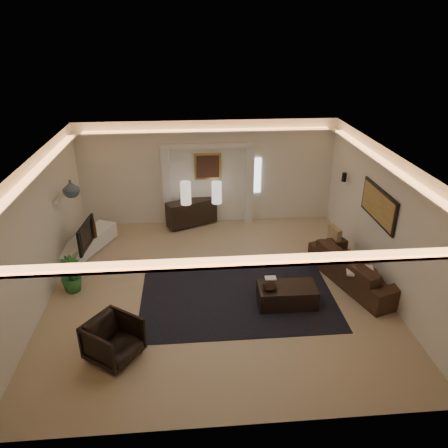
{
  "coord_description": "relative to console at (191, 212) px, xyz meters",
  "views": [
    {
      "loc": [
        -0.51,
        -7.76,
        5.2
      ],
      "look_at": [
        0.2,
        0.6,
        1.25
      ],
      "focal_mm": 34.33,
      "sensor_mm": 36.0,
      "label": 1
    }
  ],
  "objects": [
    {
      "name": "alcove_header",
      "position": [
        0.49,
        0.15,
        1.85
      ],
      "size": [
        2.52,
        0.2,
        0.12
      ],
      "primitive_type": "cube",
      "color": "silver",
      "rests_on": "wall_back"
    },
    {
      "name": "wall_front",
      "position": [
        0.49,
        -6.75,
        1.05
      ],
      "size": [
        7.0,
        0.0,
        7.0
      ],
      "primitive_type": "plane",
      "rotation": [
        -1.57,
        0.0,
        0.0
      ],
      "color": "silver",
      "rests_on": "ground"
    },
    {
      "name": "pilaster_right",
      "position": [
        1.64,
        0.15,
        0.7
      ],
      "size": [
        0.22,
        0.2,
        2.2
      ],
      "primitive_type": "cube",
      "color": "silver",
      "rests_on": "ground"
    },
    {
      "name": "cove_soffit",
      "position": [
        0.49,
        -3.25,
        2.22
      ],
      "size": [
        7.0,
        7.0,
        0.04
      ],
      "primitive_type": "cube",
      "color": "silver",
      "rests_on": "ceiling"
    },
    {
      "name": "lamp_right",
      "position": [
        0.7,
        -0.22,
        0.69
      ],
      "size": [
        0.33,
        0.33,
        0.6
      ],
      "primitive_type": "cylinder",
      "rotation": [
        0.0,
        0.0,
        -0.28
      ],
      "color": "silver",
      "rests_on": "console"
    },
    {
      "name": "wall_niche",
      "position": [
        -2.95,
        -1.85,
        1.25
      ],
      "size": [
        0.1,
        0.55,
        0.04
      ],
      "primitive_type": "cube",
      "color": "silver",
      "rests_on": "wall_left"
    },
    {
      "name": "art_panel_gold",
      "position": [
        3.93,
        -2.95,
        1.3
      ],
      "size": [
        0.02,
        1.5,
        0.62
      ],
      "primitive_type": "cube",
      "color": "tan",
      "rests_on": "wall_right"
    },
    {
      "name": "daylight_slit",
      "position": [
        1.84,
        0.23,
        0.95
      ],
      "size": [
        0.25,
        0.03,
        1.0
      ],
      "primitive_type": "cube",
      "color": "white",
      "rests_on": "wall_back"
    },
    {
      "name": "sofa",
      "position": [
        3.56,
        -3.25,
        -0.04
      ],
      "size": [
        2.62,
        1.66,
        0.71
      ],
      "primitive_type": "imported",
      "rotation": [
        0.0,
        0.0,
        1.89
      ],
      "color": "#3C271C",
      "rests_on": "ground"
    },
    {
      "name": "armchair",
      "position": [
        -1.4,
        -5.2,
        -0.03
      ],
      "size": [
        1.12,
        1.11,
        0.74
      ],
      "primitive_type": "imported",
      "rotation": [
        0.0,
        0.0,
        0.94
      ],
      "color": "black",
      "rests_on": "ground"
    },
    {
      "name": "throw_blanket",
      "position": [
        3.44,
        -3.66,
        0.15
      ],
      "size": [
        0.65,
        0.58,
        0.06
      ],
      "primitive_type": "cube",
      "rotation": [
        0.0,
        0.0,
        -0.27
      ],
      "color": "silver",
      "rests_on": "sofa"
    },
    {
      "name": "throw_pillow",
      "position": [
        3.42,
        -2.04,
        0.15
      ],
      "size": [
        0.21,
        0.45,
        0.43
      ],
      "primitive_type": "cube",
      "rotation": [
        0.0,
        0.0,
        0.2
      ],
      "color": "#957D57",
      "rests_on": "sofa"
    },
    {
      "name": "tv",
      "position": [
        -2.57,
        -1.87,
        0.36
      ],
      "size": [
        1.1,
        0.26,
        0.63
      ],
      "primitive_type": "imported",
      "rotation": [
        0.0,
        0.0,
        1.47
      ],
      "color": "black",
      "rests_on": "media_ledge"
    },
    {
      "name": "lamp_left",
      "position": [
        -0.14,
        -0.22,
        0.69
      ],
      "size": [
        0.32,
        0.32,
        0.63
      ],
      "primitive_type": "cylinder",
      "rotation": [
        0.0,
        0.0,
        -0.15
      ],
      "color": "beige",
      "rests_on": "console"
    },
    {
      "name": "art_panel_frame",
      "position": [
        3.96,
        -2.95,
        1.3
      ],
      "size": [
        0.04,
        1.64,
        0.74
      ],
      "primitive_type": "cube",
      "color": "black",
      "rests_on": "wall_right"
    },
    {
      "name": "console",
      "position": [
        0.0,
        0.0,
        0.0
      ],
      "size": [
        1.45,
        0.97,
        0.7
      ],
      "primitive_type": "cube",
      "rotation": [
        0.0,
        0.0,
        0.42
      ],
      "color": "black",
      "rests_on": "ground"
    },
    {
      "name": "floor",
      "position": [
        0.49,
        -3.25,
        -0.4
      ],
      "size": [
        7.0,
        7.0,
        0.0
      ],
      "primitive_type": "plane",
      "color": "tan",
      "rests_on": "ground"
    },
    {
      "name": "magazine",
      "position": [
        1.57,
        -3.62,
        0.02
      ],
      "size": [
        0.23,
        0.17,
        0.03
      ],
      "primitive_type": "cube",
      "rotation": [
        0.0,
        0.0,
        -0.02
      ],
      "color": "white",
      "rests_on": "coffee_table"
    },
    {
      "name": "wall_left",
      "position": [
        -3.01,
        -3.25,
        1.05
      ],
      "size": [
        0.0,
        7.0,
        7.0
      ],
      "primitive_type": "plane",
      "rotation": [
        1.57,
        0.0,
        1.57
      ],
      "color": "silver",
      "rests_on": "ground"
    },
    {
      "name": "area_rug",
      "position": [
        0.89,
        -3.45,
        -0.39
      ],
      "size": [
        4.0,
        3.0,
        0.01
      ],
      "primitive_type": "cube",
      "color": "black",
      "rests_on": "ground"
    },
    {
      "name": "pilaster_left",
      "position": [
        -0.66,
        0.15,
        0.7
      ],
      "size": [
        0.22,
        0.2,
        2.2
      ],
      "primitive_type": "cube",
      "color": "silver",
      "rests_on": "ground"
    },
    {
      "name": "painting_canvas",
      "position": [
        0.49,
        0.19,
        1.25
      ],
      "size": [
        0.62,
        0.02,
        0.62
      ],
      "primitive_type": "cube",
      "color": "#4C2D1E",
      "rests_on": "wall_back"
    },
    {
      "name": "coffee_table",
      "position": [
        1.86,
        -3.94,
        -0.2
      ],
      "size": [
        1.17,
        0.65,
        0.43
      ],
      "primitive_type": "cube",
      "rotation": [
        0.0,
        0.0,
        -0.01
      ],
      "color": "black",
      "rests_on": "ground"
    },
    {
      "name": "figurine",
      "position": [
        -2.41,
        -1.39,
        0.24
      ],
      "size": [
        0.17,
        0.17,
        0.4
      ],
      "primitive_type": "cylinder",
      "rotation": [
        0.0,
        0.0,
        -0.16
      ],
      "color": "#443016",
      "rests_on": "media_ledge"
    },
    {
      "name": "wall_back",
      "position": [
        0.49,
        0.25,
        1.05
      ],
      "size": [
        7.0,
        0.0,
        7.0
      ],
      "primitive_type": "plane",
      "rotation": [
        1.57,
        0.0,
        0.0
      ],
      "color": "silver",
      "rests_on": "ground"
    },
    {
      "name": "bowl",
      "position": [
        1.48,
        -4.0,
        0.04
      ],
      "size": [
        0.32,
        0.32,
        0.07
      ],
      "primitive_type": "imported",
      "rotation": [
        0.0,
        0.0,
        0.18
      ],
      "color": "black",
      "rests_on": "coffee_table"
    },
    {
      "name": "ginger_jar",
      "position": [
        -2.66,
        -1.81,
        1.46
      ],
      "size": [
        0.42,
        0.42,
        0.39
      ],
      "primitive_type": "imported",
      "rotation": [
        0.0,
        0.0,
        -0.13
      ],
      "color": "slate",
      "rests_on": "wall_niche"
    },
    {
      "name": "ceiling",
      "position": [
        0.49,
        -3.25,
        2.5
      ],
      "size": [
        7.0,
        7.0,
        0.0
      ],
      "primitive_type": "plane",
      "rotation": [
        3.14,
        0.0,
        0.0
      ],
      "color": "white",
      "rests_on": "ground"
    },
    {
      "name": "wall_right",
      "position": [
        3.99,
        -3.25,
        1.05
      ],
      "size": [
        0.0,
        7.0,
        7.0
      ],
      "primitive_type": "plane",
      "rotation": [
        1.57,
        0.0,
        -1.57
      ],
      "color": "silver",
      "rests_on": "ground"
    },
    {
      "name": "wall_sconce",
      "position": [
        3.87,
        -1.05,
        1.28
      ],
      "size": [
        0.12,
        0.12,
        0.22
      ],
      "primitive_type": "cylinder",
      "color": "black",
      "rests_on": "wall_right"
    },
    {
      "name": "painting_frame",
      "position": [
        0.49,
        0.22,
        1.25
      ],
      "size": [
        0.74,
        0.04,
        0.74
      ],
      "primitive_type": "cube",
      "color": "tan",
      "rests_on": "wall_back"
    },
    {
      "name": "media_ledge",
      "position": [
        -2.66,
        -1.4,
        -0.18
      ],
      "size": [
        1.33,
        2.13,
        0.39
      ],
      "primitive_type": "cube",
      "rotation": [
        0.0,
        0.0,
        -0.42
      ],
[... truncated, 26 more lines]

